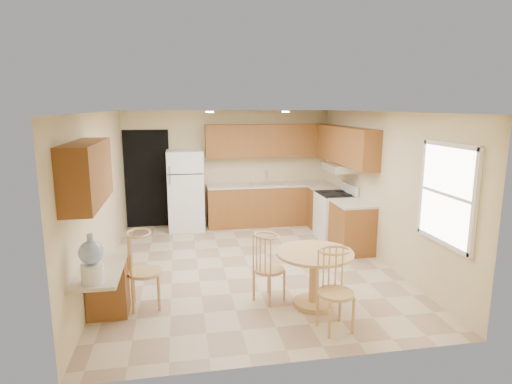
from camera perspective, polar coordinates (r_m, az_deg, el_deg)
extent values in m
plane|color=#C5B08E|center=(7.15, -1.01, -9.83)|extent=(5.50, 5.50, 0.00)
cube|color=white|center=(6.67, -1.08, 10.64)|extent=(4.50, 5.50, 0.02)
cube|color=beige|center=(9.48, -3.72, 3.26)|extent=(4.50, 0.02, 2.50)
cube|color=beige|center=(4.19, 5.06, -7.23)|extent=(4.50, 0.02, 2.50)
cube|color=beige|center=(6.82, -20.06, -0.62)|extent=(0.02, 5.50, 2.50)
cube|color=beige|center=(7.49, 16.21, 0.65)|extent=(0.02, 5.50, 2.50)
cube|color=black|center=(9.46, -14.28, 1.69)|extent=(0.90, 0.02, 2.10)
cube|color=brown|center=(9.48, 1.82, -1.74)|extent=(2.75, 0.60, 0.87)
cube|color=beige|center=(9.39, 1.83, 0.97)|extent=(2.75, 0.63, 0.04)
cube|color=brown|center=(9.21, 9.15, -2.27)|extent=(0.60, 0.59, 0.87)
cube|color=beige|center=(9.12, 9.24, 0.51)|extent=(0.63, 0.59, 0.04)
cube|color=brown|center=(7.90, 12.64, -4.70)|extent=(0.60, 0.80, 0.87)
cube|color=beige|center=(7.79, 12.79, -1.48)|extent=(0.63, 0.80, 0.04)
cube|color=brown|center=(9.40, 1.70, 6.88)|extent=(2.75, 0.33, 0.70)
cube|color=brown|center=(8.43, 11.78, 6.14)|extent=(0.33, 2.42, 0.70)
cube|color=brown|center=(5.14, -21.61, 2.34)|extent=(0.33, 1.40, 0.70)
cube|color=silver|center=(9.38, 1.68, 1.09)|extent=(0.78, 0.44, 0.01)
cube|color=silver|center=(8.42, 11.20, 3.21)|extent=(0.50, 0.76, 0.14)
cube|color=brown|center=(5.79, -19.14, -11.90)|extent=(0.48, 0.42, 0.72)
cube|color=beige|center=(5.30, -20.03, -9.62)|extent=(0.50, 1.20, 0.04)
cube|color=white|center=(5.87, 24.16, -0.29)|extent=(0.05, 1.00, 1.20)
cube|color=white|center=(5.78, 24.57, 5.74)|extent=(0.05, 1.10, 0.06)
cube|color=white|center=(6.01, 23.60, -6.10)|extent=(0.05, 1.10, 0.06)
cube|color=white|center=(5.44, 27.18, -1.40)|extent=(0.05, 0.06, 1.28)
cube|color=white|center=(6.30, 21.39, 0.66)|extent=(0.05, 0.06, 1.28)
cylinder|color=white|center=(7.80, -6.21, 10.57)|extent=(0.14, 0.14, 0.02)
cylinder|color=white|center=(8.02, 3.98, 10.63)|extent=(0.14, 0.14, 0.02)
cube|color=white|center=(9.15, -9.35, 0.24)|extent=(0.74, 0.69, 1.68)
cube|color=black|center=(8.73, -9.39, 2.35)|extent=(0.73, 0.01, 0.02)
cube|color=silver|center=(8.74, -11.41, 1.63)|extent=(0.03, 0.03, 0.18)
cube|color=silver|center=(8.71, -11.46, 2.91)|extent=(0.03, 0.03, 0.14)
cube|color=white|center=(8.58, 10.45, -3.22)|extent=(0.65, 0.76, 0.90)
cube|color=black|center=(8.48, 10.56, -0.25)|extent=(0.64, 0.75, 0.02)
cube|color=white|center=(8.57, 12.34, 0.45)|extent=(0.06, 0.76, 0.18)
cylinder|color=tan|center=(5.89, 7.67, -14.45)|extent=(0.54, 0.54, 0.06)
cylinder|color=tan|center=(5.76, 7.76, -11.47)|extent=(0.13, 0.13, 0.66)
cylinder|color=tan|center=(5.63, 7.85, -8.09)|extent=(1.00, 1.00, 0.04)
cylinder|color=tan|center=(5.82, 1.76, -10.31)|extent=(0.41, 0.41, 0.04)
cylinder|color=tan|center=(6.01, 0.06, -11.84)|extent=(0.03, 0.03, 0.44)
cylinder|color=tan|center=(6.06, 2.83, -11.63)|extent=(0.03, 0.03, 0.44)
cylinder|color=tan|center=(5.74, 0.60, -12.96)|extent=(0.03, 0.03, 0.44)
cylinder|color=tan|center=(5.80, 3.49, -12.73)|extent=(0.03, 0.03, 0.44)
cylinder|color=tan|center=(5.17, 10.59, -13.15)|extent=(0.42, 0.42, 0.04)
cylinder|color=tan|center=(5.35, 8.34, -14.89)|extent=(0.04, 0.04, 0.45)
cylinder|color=tan|center=(5.45, 11.46, -14.51)|extent=(0.04, 0.04, 0.45)
cylinder|color=tan|center=(5.10, 9.46, -16.34)|extent=(0.04, 0.04, 0.45)
cylinder|color=tan|center=(5.20, 12.74, -15.89)|extent=(0.04, 0.04, 0.45)
cylinder|color=tan|center=(5.80, -14.57, -10.32)|extent=(0.45, 0.45, 0.04)
cylinder|color=tan|center=(6.05, -15.89, -11.90)|extent=(0.04, 0.04, 0.48)
cylinder|color=tan|center=(6.02, -12.80, -11.84)|extent=(0.04, 0.04, 0.48)
cylinder|color=tan|center=(5.76, -16.19, -13.14)|extent=(0.04, 0.04, 0.48)
cylinder|color=tan|center=(5.73, -12.93, -13.09)|extent=(0.04, 0.04, 0.48)
cylinder|color=white|center=(4.87, -20.95, -10.05)|extent=(0.23, 0.23, 0.20)
sphere|color=#94B0E5|center=(4.79, -21.14, -7.53)|extent=(0.25, 0.25, 0.25)
cylinder|color=#94B0E5|center=(4.75, -21.28, -5.67)|extent=(0.06, 0.06, 0.07)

